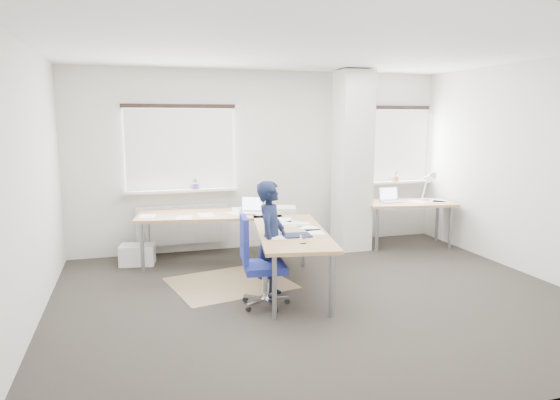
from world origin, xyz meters
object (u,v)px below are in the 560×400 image
object	(u,v)px
desk_main	(251,224)
person	(271,240)
task_chair	(261,282)
desk_side	(409,205)

from	to	relation	value
desk_main	person	distance (m)	0.85
desk_main	person	bearing A→B (deg)	-77.83
task_chair	person	size ratio (longest dim) A/B	0.75
person	desk_main	bearing A→B (deg)	31.01
desk_side	person	world-z (taller)	person
desk_main	person	world-z (taller)	person
person	desk_side	bearing A→B (deg)	-31.11
desk_main	desk_side	world-z (taller)	desk_side
task_chair	person	bearing A→B (deg)	62.11
task_chair	person	xyz separation A→B (m)	(0.19, 0.28, 0.40)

